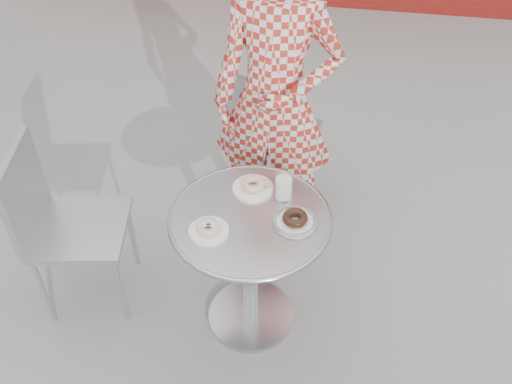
% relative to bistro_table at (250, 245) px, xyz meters
% --- Properties ---
extents(ground, '(60.00, 60.00, 0.00)m').
position_rel_bistro_table_xyz_m(ground, '(-0.02, -0.02, -0.51)').
color(ground, '#979590').
rests_on(ground, ground).
extents(bistro_table, '(0.67, 0.67, 0.68)m').
position_rel_bistro_table_xyz_m(bistro_table, '(0.00, 0.00, 0.00)').
color(bistro_table, silver).
rests_on(bistro_table, ground).
extents(chair_far, '(0.50, 0.51, 0.83)m').
position_rel_bistro_table_xyz_m(chair_far, '(-0.03, 0.93, -0.25)').
color(chair_far, '#ADAFB5').
rests_on(chair_far, ground).
extents(chair_left, '(0.48, 0.48, 0.87)m').
position_rel_bistro_table_xyz_m(chair_left, '(-0.80, 0.03, -0.24)').
color(chair_left, '#ADAFB5').
rests_on(chair_left, ground).
extents(seated_person, '(0.63, 0.45, 1.66)m').
position_rel_bistro_table_xyz_m(seated_person, '(0.01, 0.62, 0.32)').
color(seated_person, red).
rests_on(seated_person, ground).
extents(plate_far, '(0.17, 0.17, 0.05)m').
position_rel_bistro_table_xyz_m(plate_far, '(-0.01, 0.17, 0.18)').
color(plate_far, white).
rests_on(plate_far, bistro_table).
extents(plate_near, '(0.16, 0.16, 0.04)m').
position_rel_bistro_table_xyz_m(plate_near, '(-0.15, -0.11, 0.18)').
color(plate_near, white).
rests_on(plate_near, bistro_table).
extents(plate_checker, '(0.18, 0.18, 0.05)m').
position_rel_bistro_table_xyz_m(plate_checker, '(0.18, -0.00, 0.18)').
color(plate_checker, white).
rests_on(plate_checker, bistro_table).
extents(milk_cup, '(0.08, 0.08, 0.12)m').
position_rel_bistro_table_xyz_m(milk_cup, '(0.12, 0.14, 0.22)').
color(milk_cup, white).
rests_on(milk_cup, bistro_table).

